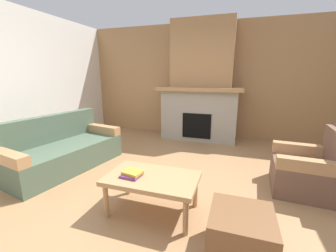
{
  "coord_description": "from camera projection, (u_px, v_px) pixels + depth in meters",
  "views": [
    {
      "loc": [
        0.84,
        -2.4,
        1.51
      ],
      "look_at": [
        -0.16,
        0.65,
        0.73
      ],
      "focal_mm": 22.84,
      "sensor_mm": 36.0,
      "label": 1
    }
  ],
  "objects": [
    {
      "name": "armchair",
      "position": [
        309.0,
        170.0,
        2.78
      ],
      "size": [
        0.81,
        0.81,
        0.85
      ],
      "color": "brown",
      "rests_on": "ground"
    },
    {
      "name": "book_stack_near_edge",
      "position": [
        132.0,
        174.0,
        2.33
      ],
      "size": [
        0.23,
        0.2,
        0.06
      ],
      "color": "#7A3D84",
      "rests_on": "coffee_table"
    },
    {
      "name": "ottoman",
      "position": [
        241.0,
        234.0,
        1.8
      ],
      "size": [
        0.52,
        0.52,
        0.4
      ],
      "primitive_type": "cube",
      "color": "brown",
      "rests_on": "ground"
    },
    {
      "name": "couch",
      "position": [
        62.0,
        151.0,
        3.52
      ],
      "size": [
        1.15,
        1.92,
        0.85
      ],
      "color": "#4C604C",
      "rests_on": "ground"
    },
    {
      "name": "fireplace",
      "position": [
        201.0,
        90.0,
        4.97
      ],
      "size": [
        1.9,
        0.82,
        2.7
      ],
      "color": "gray",
      "rests_on": "ground"
    },
    {
      "name": "ground",
      "position": [
        164.0,
        192.0,
        2.83
      ],
      "size": [
        9.0,
        9.0,
        0.0
      ],
      "primitive_type": "plane",
      "color": "#9E754C"
    },
    {
      "name": "wall_back_wood_panel",
      "position": [
        204.0,
        81.0,
        5.28
      ],
      "size": [
        6.0,
        0.12,
        2.7
      ],
      "primitive_type": "cube",
      "color": "#A87A4C",
      "rests_on": "ground"
    },
    {
      "name": "coffee_table",
      "position": [
        152.0,
        181.0,
        2.34
      ],
      "size": [
        1.0,
        0.6,
        0.43
      ],
      "color": "tan",
      "rests_on": "ground"
    }
  ]
}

